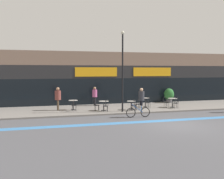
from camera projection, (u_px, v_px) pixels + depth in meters
ground_plane at (178, 125)px, 15.51m from camera, size 120.00×120.00×0.00m
sidewalk_slab at (135, 108)px, 22.48m from camera, size 40.00×5.50×0.12m
storefront_facade at (119, 78)px, 26.83m from camera, size 40.00×4.06×4.99m
bike_lane_stripe at (166, 120)px, 17.01m from camera, size 36.00×0.70×0.01m
bistro_table_0 at (73, 103)px, 20.77m from camera, size 0.72×0.72×0.78m
bistro_table_1 at (104, 104)px, 20.43m from camera, size 0.77×0.77×0.75m
bistro_table_2 at (131, 104)px, 20.81m from camera, size 0.68×0.68×0.71m
bistro_table_3 at (145, 101)px, 22.56m from camera, size 0.64×0.64×0.78m
bistro_table_4 at (172, 101)px, 22.22m from camera, size 0.77×0.77×0.78m
cafe_chair_0_near at (74, 104)px, 20.17m from camera, size 0.44×0.60×0.90m
cafe_chair_1_near at (106, 105)px, 19.83m from camera, size 0.44×0.59×0.90m
cafe_chair_1_side at (96, 104)px, 20.27m from camera, size 0.60×0.44×0.90m
cafe_chair_2_near at (134, 104)px, 20.21m from camera, size 0.45×0.60×0.90m
cafe_chair_2_side at (139, 103)px, 20.97m from camera, size 0.59×0.42×0.90m
cafe_chair_3_near at (148, 102)px, 21.96m from camera, size 0.43×0.59×0.90m
cafe_chair_4_near at (176, 102)px, 21.63m from camera, size 0.43×0.59×0.90m
cafe_chair_4_side at (166, 102)px, 22.05m from camera, size 0.59×0.44×0.90m
planter_pot at (169, 95)px, 25.67m from camera, size 0.98×0.98×1.38m
lamp_post at (123, 66)px, 19.66m from camera, size 0.26×0.26×6.07m
cyclist_0 at (140, 101)px, 18.17m from camera, size 1.75×0.48×2.04m
pedestrian_near_end at (95, 94)px, 23.43m from camera, size 0.47×0.47×1.67m
pedestrian_far_end at (58, 97)px, 20.56m from camera, size 0.49×0.49×1.82m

